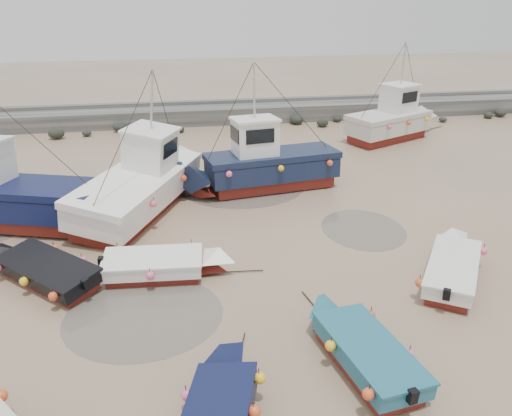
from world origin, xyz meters
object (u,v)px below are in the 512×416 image
at_px(dinghy_2, 360,345).
at_px(cabin_boat_2, 261,164).
at_px(cabin_boat_1, 143,180).
at_px(cabin_boat_3, 394,118).
at_px(dinghy_1, 222,412).
at_px(dinghy_5, 164,263).
at_px(person, 181,197).
at_px(dinghy_4, 43,266).
at_px(dinghy_3, 454,264).

relative_size(dinghy_2, cabin_boat_2, 0.59).
distance_m(cabin_boat_1, cabin_boat_2, 5.85).
height_order(dinghy_2, cabin_boat_3, cabin_boat_3).
relative_size(dinghy_1, cabin_boat_2, 0.57).
bearing_deg(cabin_boat_3, cabin_boat_1, -86.49).
height_order(dinghy_1, dinghy_5, same).
relative_size(dinghy_2, cabin_boat_3, 0.67).
distance_m(dinghy_5, person, 7.29).
bearing_deg(dinghy_4, dinghy_2, -78.31).
bearing_deg(cabin_boat_2, dinghy_1, 158.20).
relative_size(dinghy_4, cabin_boat_1, 0.47).
height_order(dinghy_1, dinghy_2, same).
relative_size(dinghy_1, person, 3.00).
bearing_deg(person, dinghy_4, 18.24).
relative_size(dinghy_3, cabin_boat_3, 0.65).
xyz_separation_m(cabin_boat_3, person, (-14.46, -8.07, -1.39)).
xyz_separation_m(cabin_boat_2, cabin_boat_3, (10.42, 7.62, 0.03)).
bearing_deg(dinghy_5, cabin_boat_3, 139.28).
bearing_deg(dinghy_5, cabin_boat_2, 152.05).
height_order(dinghy_4, cabin_boat_3, cabin_boat_3).
relative_size(dinghy_4, cabin_boat_3, 0.59).
height_order(dinghy_4, cabin_boat_1, cabin_boat_1).
relative_size(cabin_boat_1, person, 5.87).
height_order(dinghy_3, dinghy_5, same).
xyz_separation_m(cabin_boat_1, cabin_boat_3, (16.14, 8.86, 0.09)).
xyz_separation_m(dinghy_3, cabin_boat_2, (-5.19, 9.45, 0.81)).
xyz_separation_m(dinghy_5, person, (0.78, 7.22, -0.55)).
distance_m(dinghy_4, cabin_boat_1, 6.83).
bearing_deg(cabin_boat_1, person, 50.31).
bearing_deg(cabin_boat_3, cabin_boat_2, -79.09).
xyz_separation_m(dinghy_1, dinghy_4, (-5.45, 7.50, -0.01)).
distance_m(dinghy_3, person, 12.90).
relative_size(dinghy_5, person, 3.11).
relative_size(dinghy_4, person, 2.75).
distance_m(dinghy_5, cabin_boat_3, 21.60).
bearing_deg(dinghy_5, dinghy_1, 14.79).
height_order(cabin_boat_2, cabin_boat_3, same).
relative_size(dinghy_1, dinghy_3, 1.00).
relative_size(dinghy_2, cabin_boat_1, 0.54).
bearing_deg(dinghy_4, person, 7.46).
distance_m(dinghy_2, cabin_boat_2, 13.05).
xyz_separation_m(dinghy_2, person, (-4.45, 12.57, -0.55)).
bearing_deg(cabin_boat_3, dinghy_4, -77.84).
bearing_deg(dinghy_1, dinghy_3, 48.02).
bearing_deg(dinghy_5, person, 178.01).
bearing_deg(dinghy_1, dinghy_2, 40.12).
distance_m(dinghy_1, cabin_boat_1, 13.66).
bearing_deg(cabin_boat_2, dinghy_2, 173.40).
relative_size(dinghy_1, cabin_boat_3, 0.64).
xyz_separation_m(dinghy_5, cabin_boat_2, (4.82, 7.67, 0.80)).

